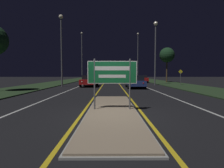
# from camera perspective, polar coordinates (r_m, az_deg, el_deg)

# --- Properties ---
(ground_plane) EXTENTS (160.00, 160.00, 0.00)m
(ground_plane) POSITION_cam_1_polar(r_m,az_deg,el_deg) (7.20, 0.10, -9.84)
(ground_plane) COLOR black
(median_island) EXTENTS (2.11, 8.65, 0.10)m
(median_island) POSITION_cam_1_polar(r_m,az_deg,el_deg) (7.73, 0.06, -8.61)
(median_island) COLOR #999993
(median_island) RESTS_ON ground_plane
(verge_left) EXTENTS (5.00, 100.00, 0.08)m
(verge_left) POSITION_cam_1_polar(r_m,az_deg,el_deg) (28.66, -19.58, 0.00)
(verge_left) COLOR #23381E
(verge_left) RESTS_ON ground_plane
(verge_right) EXTENTS (5.00, 100.00, 0.08)m
(verge_right) POSITION_cam_1_polar(r_m,az_deg,el_deg) (28.69, 19.11, 0.01)
(verge_right) COLOR #23381E
(verge_right) RESTS_ON ground_plane
(centre_line_yellow_left) EXTENTS (0.12, 70.00, 0.01)m
(centre_line_yellow_left) POSITION_cam_1_polar(r_m,az_deg,el_deg) (32.07, -2.46, 0.47)
(centre_line_yellow_left) COLOR gold
(centre_line_yellow_left) RESTS_ON ground_plane
(centre_line_yellow_right) EXTENTS (0.12, 70.00, 0.01)m
(centre_line_yellow_right) POSITION_cam_1_polar(r_m,az_deg,el_deg) (32.08, 1.99, 0.48)
(centre_line_yellow_right) COLOR gold
(centre_line_yellow_right) RESTS_ON ground_plane
(lane_line_white_left) EXTENTS (0.12, 70.00, 0.01)m
(lane_line_white_left) POSITION_cam_1_polar(r_m,az_deg,el_deg) (32.32, -7.70, 0.47)
(lane_line_white_left) COLOR silver
(lane_line_white_left) RESTS_ON ground_plane
(lane_line_white_right) EXTENTS (0.12, 70.00, 0.01)m
(lane_line_white_right) POSITION_cam_1_polar(r_m,az_deg,el_deg) (32.33, 7.23, 0.47)
(lane_line_white_right) COLOR silver
(lane_line_white_right) RESTS_ON ground_plane
(edge_line_white_left) EXTENTS (0.10, 70.00, 0.01)m
(edge_line_white_left) POSITION_cam_1_polar(r_m,az_deg,el_deg) (32.84, -12.90, 0.46)
(edge_line_white_left) COLOR silver
(edge_line_white_left) RESTS_ON ground_plane
(edge_line_white_right) EXTENTS (0.10, 70.00, 0.01)m
(edge_line_white_right) POSITION_cam_1_polar(r_m,az_deg,el_deg) (32.86, 12.42, 0.47)
(edge_line_white_right) COLOR silver
(edge_line_white_right) RESTS_ON ground_plane
(highway_sign) EXTENTS (2.13, 0.07, 2.20)m
(highway_sign) POSITION_cam_1_polar(r_m,az_deg,el_deg) (7.55, 0.07, 3.22)
(highway_sign) COLOR #56565B
(highway_sign) RESTS_ON median_island
(streetlight_left_near) EXTENTS (0.53, 0.53, 8.89)m
(streetlight_left_near) POSITION_cam_1_polar(r_m,az_deg,el_deg) (23.15, -16.20, 13.55)
(streetlight_left_near) COLOR #56565B
(streetlight_left_near) RESTS_ON ground_plane
(streetlight_left_far) EXTENTS (0.44, 0.44, 10.67)m
(streetlight_left_far) POSITION_cam_1_polar(r_m,az_deg,el_deg) (39.39, -9.80, 10.08)
(streetlight_left_far) COLOR #56565B
(streetlight_left_far) RESTS_ON ground_plane
(streetlight_right_near) EXTENTS (0.58, 0.58, 8.94)m
(streetlight_right_near) POSITION_cam_1_polar(r_m,az_deg,el_deg) (26.04, 13.99, 13.09)
(streetlight_right_near) COLOR #56565B
(streetlight_right_near) RESTS_ON ground_plane
(streetlight_right_far) EXTENTS (0.47, 0.47, 11.20)m
(streetlight_right_far) POSITION_cam_1_polar(r_m,az_deg,el_deg) (42.35, 8.43, 10.20)
(streetlight_right_far) COLOR #56565B
(streetlight_right_far) RESTS_ON ground_plane
(car_receding_0) EXTENTS (1.98, 4.28, 1.43)m
(car_receding_0) POSITION_cam_1_polar(r_m,az_deg,el_deg) (20.00, 7.56, 0.79)
(car_receding_0) COLOR navy
(car_receding_0) RESTS_ON ground_plane
(car_receding_1) EXTENTS (1.87, 4.83, 1.34)m
(car_receding_1) POSITION_cam_1_polar(r_m,az_deg,el_deg) (33.00, 9.62, 1.77)
(car_receding_1) COLOR maroon
(car_receding_1) RESTS_ON ground_plane
(car_approaching_0) EXTENTS (2.04, 4.67, 1.43)m
(car_approaching_0) POSITION_cam_1_polar(r_m,az_deg,el_deg) (22.66, -7.33, 1.17)
(car_approaching_0) COLOR maroon
(car_approaching_0) RESTS_ON ground_plane
(car_approaching_1) EXTENTS (1.99, 4.06, 1.39)m
(car_approaching_1) POSITION_cam_1_polar(r_m,az_deg,el_deg) (38.23, -3.73, 2.04)
(car_approaching_1) COLOR #B7B7BC
(car_approaching_1) RESTS_ON ground_plane
(car_approaching_2) EXTENTS (1.85, 4.66, 1.41)m
(car_approaching_2) POSITION_cam_1_polar(r_m,az_deg,el_deg) (46.34, -3.70, 2.31)
(car_approaching_2) COLOR silver
(car_approaching_2) RESTS_ON ground_plane
(warning_sign) EXTENTS (0.60, 0.06, 2.14)m
(warning_sign) POSITION_cam_1_polar(r_m,az_deg,el_deg) (26.04, 21.46, 2.58)
(warning_sign) COLOR #56565B
(warning_sign) RESTS_ON verge_right
(roadside_palm_right) EXTENTS (2.66, 2.66, 6.24)m
(roadside_palm_right) POSITION_cam_1_polar(r_m,az_deg,el_deg) (33.27, 17.52, 8.96)
(roadside_palm_right) COLOR #4C3823
(roadside_palm_right) RESTS_ON verge_right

